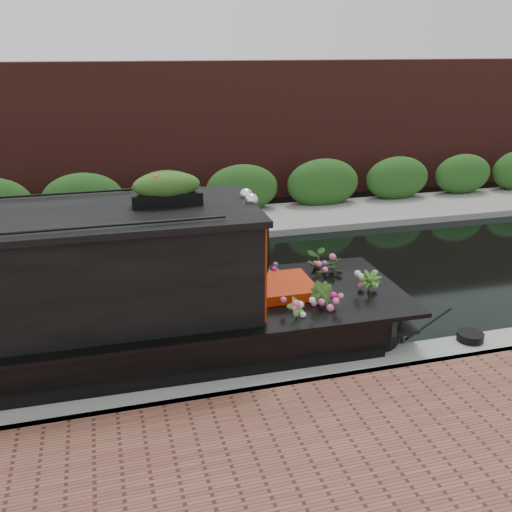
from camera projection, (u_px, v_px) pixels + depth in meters
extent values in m
plane|color=black|center=(201.00, 297.00, 10.61)|extent=(80.00, 80.00, 0.00)
cube|color=gray|center=(245.00, 395.00, 7.63)|extent=(40.00, 0.60, 0.50)
cube|color=gray|center=(171.00, 231.00, 14.40)|extent=(40.00, 2.40, 0.34)
cube|color=#244F1A|center=(166.00, 221.00, 15.22)|extent=(40.00, 1.10, 2.80)
cube|color=#501F1B|center=(158.00, 201.00, 17.12)|extent=(40.00, 1.00, 8.00)
cube|color=#B32807|center=(248.00, 254.00, 8.32)|extent=(0.10, 1.89, 1.46)
cube|color=black|center=(157.00, 284.00, 7.07)|extent=(0.97, 0.05, 0.59)
cube|color=#B32807|center=(284.00, 298.00, 8.74)|extent=(0.88, 0.99, 0.54)
sphere|color=white|center=(252.00, 200.00, 7.90)|extent=(0.19, 0.19, 0.19)
sphere|color=white|center=(246.00, 195.00, 8.17)|extent=(0.19, 0.19, 0.19)
cube|color=black|center=(167.00, 199.00, 7.73)|extent=(0.95, 0.28, 0.17)
ellipsoid|color=#DA4918|center=(166.00, 183.00, 7.65)|extent=(1.04, 0.29, 0.26)
imported|color=#366220|center=(297.00, 319.00, 7.98)|extent=(0.38, 0.32, 0.62)
imported|color=#366220|center=(323.00, 308.00, 8.22)|extent=(0.50, 0.51, 0.72)
imported|color=#366220|center=(327.00, 273.00, 9.47)|extent=(0.68, 0.60, 0.71)
imported|color=#366220|center=(368.00, 293.00, 8.73)|extent=(0.54, 0.54, 0.69)
imported|color=#366220|center=(269.00, 280.00, 9.34)|extent=(0.28, 0.35, 0.60)
cylinder|color=olive|center=(389.00, 317.00, 9.39)|extent=(0.40, 0.38, 0.40)
cylinder|color=black|center=(470.00, 337.00, 8.51)|extent=(0.39, 0.39, 0.12)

